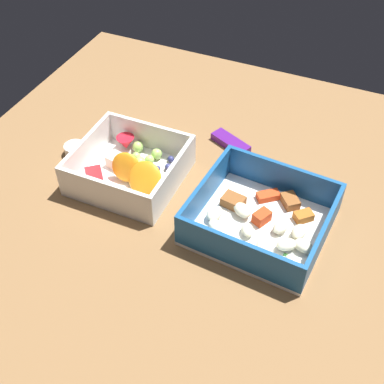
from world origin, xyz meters
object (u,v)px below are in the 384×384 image
object	(u,v)px
candy_bar	(229,142)
pasta_container	(261,221)
fruit_bowl	(130,168)
paper_cup_liner	(75,150)

from	to	relation	value
candy_bar	pasta_container	bearing A→B (deg)	-56.19
pasta_container	fruit_bowl	xyz separation A→B (cm)	(-21.55, 2.08, 0.26)
pasta_container	paper_cup_liner	size ratio (longest dim) A/B	5.74
paper_cup_liner	candy_bar	bearing A→B (deg)	28.78
pasta_container	paper_cup_liner	world-z (taller)	pasta_container
fruit_bowl	paper_cup_liner	xyz separation A→B (cm)	(-10.96, 1.28, -1.06)
candy_bar	fruit_bowl	bearing A→B (deg)	-129.75
fruit_bowl	paper_cup_liner	distance (cm)	11.08
candy_bar	paper_cup_liner	bearing A→B (deg)	-151.22
pasta_container	candy_bar	size ratio (longest dim) A/B	2.74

